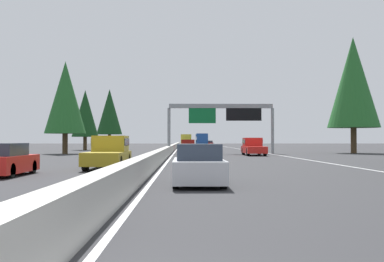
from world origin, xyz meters
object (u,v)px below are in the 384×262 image
sedan_distant_a (185,143)px  conifer_left_mid (85,114)px  pickup_mid_left (253,147)px  conifer_left_far (109,112)px  sedan_distant_b (210,143)px  oncoming_far (109,152)px  sign_gantry_overhead (222,114)px  oncoming_near (4,161)px  bus_mid_right (201,140)px  sedan_near_right (199,166)px  conifer_left_near (65,98)px  box_truck_mid_center (186,140)px  conifer_right_mid (353,82)px  minivan_far_center (188,144)px

sedan_distant_a → conifer_left_mid: 60.03m
pickup_mid_left → conifer_left_far: size_ratio=0.42×
pickup_mid_left → conifer_left_mid: conifer_left_mid is taller
sedan_distant_b → oncoming_far: bearing=173.8°
sign_gantry_overhead → conifer_left_far: size_ratio=0.95×
pickup_mid_left → sign_gantry_overhead: bearing=24.3°
sign_gantry_overhead → pickup_mid_left: (-6.10, -2.76, -3.79)m
oncoming_near → oncoming_far: bearing=144.9°
bus_mid_right → oncoming_far: size_ratio=2.05×
sedan_near_right → conifer_left_near: conifer_left_near is taller
bus_mid_right → box_truck_mid_center: size_ratio=1.35×
conifer_left_mid → sedan_distant_a: bearing=-15.8°
sedan_near_right → conifer_right_mid: 45.34m
sedan_distant_b → conifer_left_mid: (-57.50, 23.43, 5.25)m
minivan_far_center → conifer_left_mid: conifer_left_mid is taller
sign_gantry_overhead → box_truck_mid_center: 55.17m
sign_gantry_overhead → bus_mid_right: size_ratio=1.10×
minivan_far_center → conifer_left_far: 41.37m
conifer_right_mid → conifer_left_mid: 41.72m
sedan_distant_b → conifer_left_near: (-78.88, 21.23, 5.90)m
conifer_right_mid → box_truck_mid_center: bearing=20.7°
oncoming_near → oncoming_far: size_ratio=0.79×
sedan_near_right → sedan_distant_a: same height
sign_gantry_overhead → conifer_left_far: conifer_left_far is taller
sedan_near_right → conifer_right_mid: conifer_right_mid is taller
conifer_left_mid → box_truck_mid_center: bearing=-25.8°
sedan_distant_a → conifer_left_far: bearing=146.1°
sedan_near_right → oncoming_near: size_ratio=1.00×
sedan_distant_b → box_truck_mid_center: box_truck_mid_center is taller
conifer_left_mid → oncoming_near: bearing=-171.7°
oncoming_far → conifer_left_mid: (49.48, 11.83, 5.02)m
minivan_far_center → conifer_right_mid: conifer_right_mid is taller
box_truck_mid_center → conifer_left_far: (-2.56, 17.64, 6.52)m
sedan_distant_b → conifer_left_far: bearing=136.6°
pickup_mid_left → sedan_distant_b: bearing=-0.0°
pickup_mid_left → oncoming_far: 25.39m
sedan_near_right → sedan_distant_b: (116.79, -6.80, 0.00)m
sedan_distant_b → box_truck_mid_center: bearing=163.6°
oncoming_far → conifer_right_mid: 39.80m
minivan_far_center → conifer_right_mid: size_ratio=0.35×
conifer_right_mid → oncoming_far: bearing=140.2°
sign_gantry_overhead → sedan_near_right: bearing=174.0°
minivan_far_center → conifer_left_mid: bearing=73.0°
bus_mid_right → oncoming_near: bus_mid_right is taller
bus_mid_right → sedan_distant_a: bearing=9.1°
minivan_far_center → oncoming_near: (-49.84, 8.65, -0.27)m
sedan_distant_b → conifer_right_mid: bearing=-170.1°
sign_gantry_overhead → sedan_near_right: sign_gantry_overhead is taller
conifer_left_near → sedan_distant_a: bearing=-10.1°
oncoming_near → conifer_right_mid: conifer_right_mid is taller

